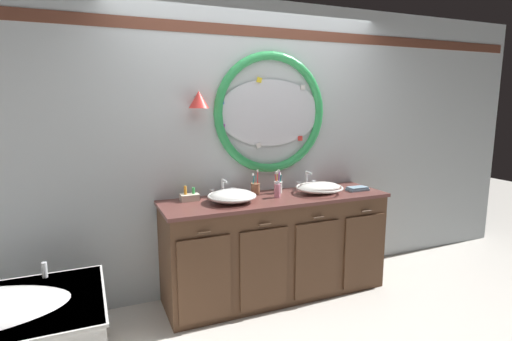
# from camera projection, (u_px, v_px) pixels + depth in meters

# --- Properties ---
(ground_plane) EXTENTS (14.00, 14.00, 0.00)m
(ground_plane) POSITION_uv_depth(u_px,v_px,m) (279.00, 309.00, 3.37)
(ground_plane) COLOR silver
(back_wall_assembly) EXTENTS (6.40, 0.26, 2.60)m
(back_wall_assembly) POSITION_uv_depth(u_px,v_px,m) (253.00, 145.00, 3.68)
(back_wall_assembly) COLOR silver
(back_wall_assembly) RESTS_ON ground_plane
(vanity_counter) EXTENTS (2.01, 0.61, 0.90)m
(vanity_counter) POSITION_uv_depth(u_px,v_px,m) (276.00, 246.00, 3.57)
(vanity_counter) COLOR brown
(vanity_counter) RESTS_ON ground_plane
(sink_basin_left) EXTENTS (0.40, 0.40, 0.11)m
(sink_basin_left) POSITION_uv_depth(u_px,v_px,m) (232.00, 196.00, 3.30)
(sink_basin_left) COLOR white
(sink_basin_left) RESTS_ON vanity_counter
(sink_basin_right) EXTENTS (0.43, 0.43, 0.10)m
(sink_basin_right) POSITION_uv_depth(u_px,v_px,m) (319.00, 188.00, 3.62)
(sink_basin_right) COLOR white
(sink_basin_right) RESTS_ON vanity_counter
(faucet_set_left) EXTENTS (0.24, 0.14, 0.16)m
(faucet_set_left) POSITION_uv_depth(u_px,v_px,m) (223.00, 189.00, 3.50)
(faucet_set_left) COLOR silver
(faucet_set_left) RESTS_ON vanity_counter
(faucet_set_right) EXTENTS (0.22, 0.13, 0.17)m
(faucet_set_right) POSITION_uv_depth(u_px,v_px,m) (307.00, 181.00, 3.83)
(faucet_set_right) COLOR silver
(faucet_set_right) RESTS_ON vanity_counter
(toothbrush_holder_left) EXTENTS (0.09, 0.09, 0.22)m
(toothbrush_holder_left) POSITION_uv_depth(u_px,v_px,m) (255.00, 188.00, 3.59)
(toothbrush_holder_left) COLOR #996647
(toothbrush_holder_left) RESTS_ON vanity_counter
(toothbrush_holder_right) EXTENTS (0.08, 0.08, 0.22)m
(toothbrush_holder_right) POSITION_uv_depth(u_px,v_px,m) (278.00, 186.00, 3.64)
(toothbrush_holder_right) COLOR white
(toothbrush_holder_right) RESTS_ON vanity_counter
(soap_dispenser) EXTENTS (0.05, 0.06, 0.15)m
(soap_dispenser) POSITION_uv_depth(u_px,v_px,m) (277.00, 190.00, 3.47)
(soap_dispenser) COLOR pink
(soap_dispenser) RESTS_ON vanity_counter
(folded_hand_towel) EXTENTS (0.20, 0.11, 0.03)m
(folded_hand_towel) POSITION_uv_depth(u_px,v_px,m) (357.00, 189.00, 3.74)
(folded_hand_towel) COLOR #7593A8
(folded_hand_towel) RESTS_ON vanity_counter
(toiletry_basket) EXTENTS (0.15, 0.10, 0.13)m
(toiletry_basket) POSITION_uv_depth(u_px,v_px,m) (190.00, 197.00, 3.36)
(toiletry_basket) COLOR beige
(toiletry_basket) RESTS_ON vanity_counter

